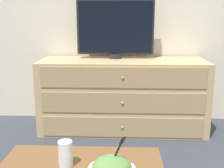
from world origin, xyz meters
TOP-DOWN VIEW (x-y plane):
  - ground_plane at (0.00, 0.00)m, footprint 12.00×12.00m
  - dresser at (-0.08, -0.30)m, footprint 1.55×0.56m
  - tv at (-0.16, -0.19)m, footprint 0.73×0.12m
  - drink_cup at (-0.33, -1.77)m, footprint 0.06×0.06m

SIDE VIEW (x-z plane):
  - ground_plane at x=0.00m, z-range 0.00..0.00m
  - dresser at x=-0.08m, z-range 0.00..0.68m
  - drink_cup at x=-0.33m, z-range 0.41..0.52m
  - tv at x=-0.16m, z-range 0.69..1.24m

